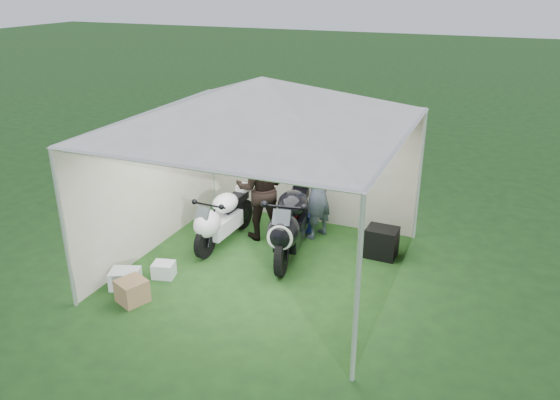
{
  "coord_description": "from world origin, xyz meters",
  "views": [
    {
      "loc": [
        3.16,
        -6.93,
        4.27
      ],
      "look_at": [
        0.13,
        0.35,
        1.04
      ],
      "focal_mm": 35.0,
      "sensor_mm": 36.0,
      "label": 1
    }
  ],
  "objects_px": {
    "person_blue_jacket": "(318,193)",
    "crate_1": "(132,291)",
    "equipment_box": "(382,242)",
    "crate_0": "(125,279)",
    "crate_2": "(164,270)",
    "canopy_tent": "(263,106)",
    "person_dark_jacket": "(261,188)",
    "motorcycle_white": "(221,217)",
    "paddock_stand": "(301,222)",
    "motorcycle_black": "(290,221)"
  },
  "relations": [
    {
      "from": "crate_2",
      "to": "crate_1",
      "type": "bearing_deg",
      "value": -91.44
    },
    {
      "from": "crate_1",
      "to": "crate_0",
      "type": "bearing_deg",
      "value": 140.34
    },
    {
      "from": "person_dark_jacket",
      "to": "crate_1",
      "type": "distance_m",
      "value": 2.85
    },
    {
      "from": "person_dark_jacket",
      "to": "crate_2",
      "type": "relative_size",
      "value": 5.67
    },
    {
      "from": "crate_0",
      "to": "crate_1",
      "type": "xyz_separation_m",
      "value": [
        0.33,
        -0.28,
        0.03
      ]
    },
    {
      "from": "canopy_tent",
      "to": "crate_1",
      "type": "relative_size",
      "value": 15.16
    },
    {
      "from": "crate_0",
      "to": "crate_2",
      "type": "distance_m",
      "value": 0.59
    },
    {
      "from": "person_blue_jacket",
      "to": "motorcycle_white",
      "type": "bearing_deg",
      "value": -34.54
    },
    {
      "from": "motorcycle_white",
      "to": "equipment_box",
      "type": "height_order",
      "value": "motorcycle_white"
    },
    {
      "from": "motorcycle_black",
      "to": "crate_2",
      "type": "xyz_separation_m",
      "value": [
        -1.53,
        -1.41,
        -0.49
      ]
    },
    {
      "from": "person_dark_jacket",
      "to": "equipment_box",
      "type": "xyz_separation_m",
      "value": [
        2.12,
        0.08,
        -0.66
      ]
    },
    {
      "from": "motorcycle_black",
      "to": "crate_2",
      "type": "relative_size",
      "value": 6.84
    },
    {
      "from": "motorcycle_white",
      "to": "person_blue_jacket",
      "type": "distance_m",
      "value": 1.7
    },
    {
      "from": "paddock_stand",
      "to": "motorcycle_black",
      "type": "bearing_deg",
      "value": -80.07
    },
    {
      "from": "paddock_stand",
      "to": "crate_2",
      "type": "relative_size",
      "value": 1.25
    },
    {
      "from": "paddock_stand",
      "to": "crate_1",
      "type": "distance_m",
      "value": 3.44
    },
    {
      "from": "motorcycle_white",
      "to": "motorcycle_black",
      "type": "xyz_separation_m",
      "value": [
        1.23,
        0.07,
        0.11
      ]
    },
    {
      "from": "motorcycle_white",
      "to": "equipment_box",
      "type": "xyz_separation_m",
      "value": [
        2.63,
        0.61,
        -0.25
      ]
    },
    {
      "from": "canopy_tent",
      "to": "paddock_stand",
      "type": "bearing_deg",
      "value": 87.95
    },
    {
      "from": "person_dark_jacket",
      "to": "crate_1",
      "type": "bearing_deg",
      "value": 51.86
    },
    {
      "from": "motorcycle_black",
      "to": "crate_1",
      "type": "height_order",
      "value": "motorcycle_black"
    },
    {
      "from": "canopy_tent",
      "to": "crate_1",
      "type": "xyz_separation_m",
      "value": [
        -1.32,
        -1.64,
        -2.41
      ]
    },
    {
      "from": "paddock_stand",
      "to": "person_blue_jacket",
      "type": "relative_size",
      "value": 0.24
    },
    {
      "from": "canopy_tent",
      "to": "crate_0",
      "type": "xyz_separation_m",
      "value": [
        -1.65,
        -1.36,
        -2.44
      ]
    },
    {
      "from": "crate_0",
      "to": "crate_2",
      "type": "bearing_deg",
      "value": 53.66
    },
    {
      "from": "motorcycle_white",
      "to": "crate_0",
      "type": "height_order",
      "value": "motorcycle_white"
    },
    {
      "from": "crate_2",
      "to": "motorcycle_white",
      "type": "bearing_deg",
      "value": 77.52
    },
    {
      "from": "person_blue_jacket",
      "to": "crate_1",
      "type": "distance_m",
      "value": 3.52
    },
    {
      "from": "canopy_tent",
      "to": "crate_1",
      "type": "bearing_deg",
      "value": -128.79
    },
    {
      "from": "person_dark_jacket",
      "to": "paddock_stand",
      "type": "bearing_deg",
      "value": -157.12
    },
    {
      "from": "equipment_box",
      "to": "crate_0",
      "type": "relative_size",
      "value": 1.2
    },
    {
      "from": "paddock_stand",
      "to": "person_dark_jacket",
      "type": "relative_size",
      "value": 0.22
    },
    {
      "from": "canopy_tent",
      "to": "motorcycle_white",
      "type": "bearing_deg",
      "value": 155.78
    },
    {
      "from": "canopy_tent",
      "to": "motorcycle_white",
      "type": "relative_size",
      "value": 3.11
    },
    {
      "from": "canopy_tent",
      "to": "motorcycle_black",
      "type": "height_order",
      "value": "canopy_tent"
    },
    {
      "from": "motorcycle_black",
      "to": "person_dark_jacket",
      "type": "height_order",
      "value": "person_dark_jacket"
    },
    {
      "from": "crate_1",
      "to": "person_blue_jacket",
      "type": "bearing_deg",
      "value": 60.26
    },
    {
      "from": "motorcycle_black",
      "to": "crate_0",
      "type": "xyz_separation_m",
      "value": [
        -1.88,
        -1.89,
        -0.47
      ]
    },
    {
      "from": "canopy_tent",
      "to": "paddock_stand",
      "type": "relative_size",
      "value": 14.15
    },
    {
      "from": "canopy_tent",
      "to": "person_blue_jacket",
      "type": "bearing_deg",
      "value": 73.72
    },
    {
      "from": "paddock_stand",
      "to": "crate_2",
      "type": "xyz_separation_m",
      "value": [
        -1.35,
        -2.4,
        -0.03
      ]
    },
    {
      "from": "paddock_stand",
      "to": "crate_1",
      "type": "xyz_separation_m",
      "value": [
        -1.37,
        -3.15,
        0.02
      ]
    },
    {
      "from": "canopy_tent",
      "to": "person_dark_jacket",
      "type": "bearing_deg",
      "value": 116.87
    },
    {
      "from": "canopy_tent",
      "to": "crate_2",
      "type": "distance_m",
      "value": 2.92
    },
    {
      "from": "paddock_stand",
      "to": "crate_1",
      "type": "relative_size",
      "value": 1.07
    },
    {
      "from": "motorcycle_white",
      "to": "crate_1",
      "type": "relative_size",
      "value": 4.87
    },
    {
      "from": "person_dark_jacket",
      "to": "crate_2",
      "type": "bearing_deg",
      "value": 46.03
    },
    {
      "from": "crate_0",
      "to": "equipment_box",
      "type": "bearing_deg",
      "value": 36.54
    },
    {
      "from": "crate_2",
      "to": "person_blue_jacket",
      "type": "bearing_deg",
      "value": 52.97
    },
    {
      "from": "canopy_tent",
      "to": "person_blue_jacket",
      "type": "height_order",
      "value": "canopy_tent"
    }
  ]
}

